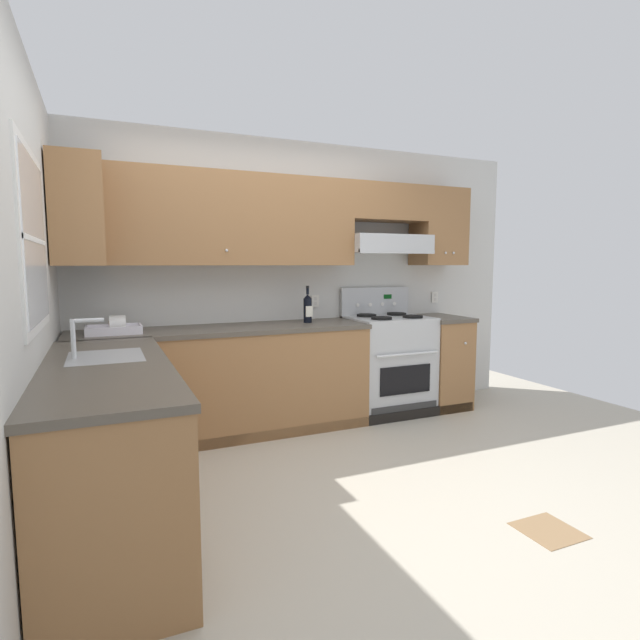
# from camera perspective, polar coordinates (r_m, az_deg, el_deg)

# --- Properties ---
(ground_plane) EXTENTS (7.04, 7.04, 0.00)m
(ground_plane) POSITION_cam_1_polar(r_m,az_deg,el_deg) (3.38, 0.31, -18.60)
(ground_plane) COLOR #B2AA99
(floor_accent_tile) EXTENTS (0.30, 0.30, 0.01)m
(floor_accent_tile) POSITION_cam_1_polar(r_m,az_deg,el_deg) (3.16, 24.72, -21.04)
(floor_accent_tile) COLOR olive
(floor_accent_tile) RESTS_ON ground_plane
(wall_back) EXTENTS (4.68, 0.57, 2.55)m
(wall_back) POSITION_cam_1_polar(r_m,az_deg,el_deg) (4.63, -2.98, 7.02)
(wall_back) COLOR silver
(wall_back) RESTS_ON ground_plane
(wall_left) EXTENTS (0.47, 4.00, 2.55)m
(wall_left) POSITION_cam_1_polar(r_m,az_deg,el_deg) (3.04, -30.24, 3.92)
(wall_left) COLOR silver
(wall_left) RESTS_ON ground_plane
(counter_back_run) EXTENTS (3.60, 0.65, 0.91)m
(counter_back_run) POSITION_cam_1_polar(r_m,az_deg,el_deg) (4.34, -6.54, -6.66)
(counter_back_run) COLOR olive
(counter_back_run) RESTS_ON ground_plane
(counter_left_run) EXTENTS (0.63, 1.91, 1.13)m
(counter_left_run) POSITION_cam_1_polar(r_m,az_deg,el_deg) (2.96, -22.86, -13.22)
(counter_left_run) COLOR olive
(counter_left_run) RESTS_ON ground_plane
(stove) EXTENTS (0.76, 0.62, 1.20)m
(stove) POSITION_cam_1_polar(r_m,az_deg,el_deg) (4.86, 7.85, -4.94)
(stove) COLOR #B7BABC
(stove) RESTS_ON ground_plane
(wine_bottle) EXTENTS (0.08, 0.08, 0.33)m
(wine_bottle) POSITION_cam_1_polar(r_m,az_deg,el_deg) (4.43, -1.43, 1.42)
(wine_bottle) COLOR black
(wine_bottle) RESTS_ON counter_back_run
(bowl) EXTENTS (0.39, 0.26, 0.06)m
(bowl) POSITION_cam_1_polar(r_m,az_deg,el_deg) (4.04, -22.55, -1.18)
(bowl) COLOR silver
(bowl) RESTS_ON counter_back_run
(paper_towel_roll) EXTENTS (0.12, 0.13, 0.13)m
(paper_towel_roll) POSITION_cam_1_polar(r_m,az_deg,el_deg) (4.17, -22.20, -0.35)
(paper_towel_roll) COLOR white
(paper_towel_roll) RESTS_ON counter_back_run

